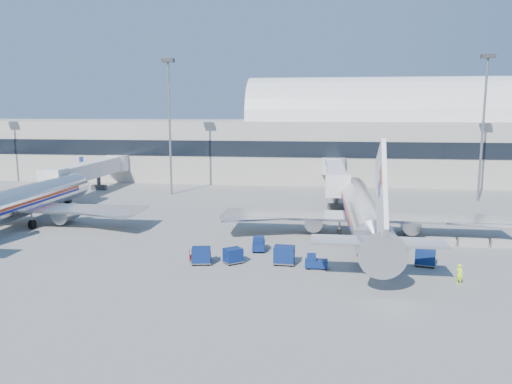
# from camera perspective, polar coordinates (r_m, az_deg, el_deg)

# --- Properties ---
(ground) EXTENTS (260.00, 260.00, 0.00)m
(ground) POSITION_cam_1_polar(r_m,az_deg,el_deg) (53.71, 1.65, -6.04)
(ground) COLOR gray
(ground) RESTS_ON ground
(terminal) EXTENTS (170.00, 28.15, 21.00)m
(terminal) POSITION_cam_1_polar(r_m,az_deg,el_deg) (109.32, -2.52, 5.82)
(terminal) COLOR #B2AA9E
(terminal) RESTS_ON ground
(airliner_main) EXTENTS (32.00, 37.26, 12.07)m
(airliner_main) POSITION_cam_1_polar(r_m,az_deg,el_deg) (57.38, 12.11, -2.25)
(airliner_main) COLOR silver
(airliner_main) RESTS_ON ground
(airliner_mid) EXTENTS (32.00, 37.26, 12.07)m
(airliner_mid) POSITION_cam_1_polar(r_m,az_deg,el_deg) (68.16, -25.76, -1.15)
(airliner_mid) COLOR silver
(airliner_mid) RESTS_ON ground
(jetbridge_near) EXTENTS (4.40, 27.50, 6.25)m
(jetbridge_near) POSITION_cam_1_polar(r_m,az_deg,el_deg) (83.03, 9.03, 2.09)
(jetbridge_near) COLOR silver
(jetbridge_near) RESTS_ON ground
(jetbridge_mid) EXTENTS (4.40, 27.50, 6.25)m
(jetbridge_mid) POSITION_cam_1_polar(r_m,az_deg,el_deg) (91.91, -18.17, 2.44)
(jetbridge_mid) COLOR silver
(jetbridge_mid) RESTS_ON ground
(mast_west) EXTENTS (2.00, 1.20, 22.60)m
(mast_west) POSITION_cam_1_polar(r_m,az_deg,el_deg) (85.31, -9.89, 9.58)
(mast_west) COLOR slate
(mast_west) RESTS_ON ground
(mast_east) EXTENTS (2.00, 1.20, 22.60)m
(mast_east) POSITION_cam_1_polar(r_m,az_deg,el_deg) (85.25, 24.65, 8.88)
(mast_east) COLOR slate
(mast_east) RESTS_ON ground
(barrier_near) EXTENTS (3.00, 0.55, 0.90)m
(barrier_near) POSITION_cam_1_polar(r_m,az_deg,el_deg) (56.77, 20.34, -5.32)
(barrier_near) COLOR #9E9E96
(barrier_near) RESTS_ON ground
(barrier_mid) EXTENTS (3.00, 0.55, 0.90)m
(barrier_mid) POSITION_cam_1_polar(r_m,az_deg,el_deg) (57.61, 23.55, -5.31)
(barrier_mid) COLOR #9E9E96
(barrier_mid) RESTS_ON ground
(barrier_far) EXTENTS (3.00, 0.55, 0.90)m
(barrier_far) POSITION_cam_1_polar(r_m,az_deg,el_deg) (58.63, 26.66, -5.29)
(barrier_far) COLOR #9E9E96
(barrier_far) RESTS_ON ground
(tug_lead) EXTENTS (2.07, 1.04, 1.34)m
(tug_lead) POSITION_cam_1_polar(r_m,az_deg,el_deg) (46.05, 6.81, -7.95)
(tug_lead) COLOR #0B1E54
(tug_lead) RESTS_ON ground
(tug_right) EXTENTS (2.24, 1.81, 1.31)m
(tug_right) POSITION_cam_1_polar(r_m,az_deg,el_deg) (49.88, 12.67, -6.78)
(tug_right) COLOR #0B1E54
(tug_right) RESTS_ON ground
(tug_left) EXTENTS (1.46, 2.58, 1.61)m
(tug_left) POSITION_cam_1_polar(r_m,az_deg,el_deg) (51.26, 0.29, -5.94)
(tug_left) COLOR #0B1E54
(tug_left) RESTS_ON ground
(cart_train_a) EXTENTS (2.06, 1.61, 1.75)m
(cart_train_a) POSITION_cam_1_polar(r_m,az_deg,el_deg) (46.83, 3.25, -7.19)
(cart_train_a) COLOR #0B1E54
(cart_train_a) RESTS_ON ground
(cart_train_b) EXTENTS (2.10, 2.04, 1.48)m
(cart_train_b) POSITION_cam_1_polar(r_m,az_deg,el_deg) (47.17, -2.64, -7.25)
(cart_train_b) COLOR #0B1E54
(cart_train_b) RESTS_ON ground
(cart_train_c) EXTENTS (2.06, 1.71, 1.61)m
(cart_train_c) POSITION_cam_1_polar(r_m,az_deg,el_deg) (47.17, -6.28, -7.21)
(cart_train_c) COLOR #0B1E54
(cart_train_c) RESTS_ON ground
(cart_solo_near) EXTENTS (2.20, 1.88, 1.67)m
(cart_solo_near) POSITION_cam_1_polar(r_m,az_deg,el_deg) (45.73, 13.49, -7.91)
(cart_solo_near) COLOR #0B1E54
(cart_solo_near) RESTS_ON ground
(cart_solo_far) EXTENTS (2.15, 1.83, 1.64)m
(cart_solo_far) POSITION_cam_1_polar(r_m,az_deg,el_deg) (48.95, 18.79, -7.03)
(cart_solo_far) COLOR #0B1E54
(cart_solo_far) RESTS_ON ground
(cart_open_red) EXTENTS (2.34, 1.92, 0.55)m
(cart_open_red) POSITION_cam_1_polar(r_m,az_deg,el_deg) (48.05, -6.39, -7.48)
(cart_open_red) COLOR slate
(cart_open_red) RESTS_ON ground
(ramp_worker) EXTENTS (0.71, 0.75, 1.73)m
(ramp_worker) POSITION_cam_1_polar(r_m,az_deg,el_deg) (45.06, 22.23, -8.66)
(ramp_worker) COLOR #C0FF1A
(ramp_worker) RESTS_ON ground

